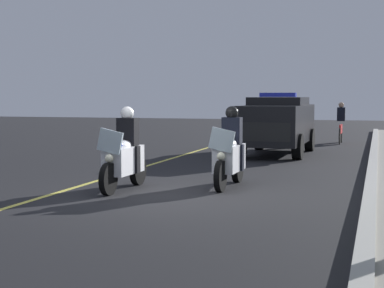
{
  "coord_description": "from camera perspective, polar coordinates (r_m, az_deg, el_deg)",
  "views": [
    {
      "loc": [
        11.11,
        3.85,
        1.93
      ],
      "look_at": [
        -1.52,
        0.0,
        0.9
      ],
      "focal_mm": 57.34,
      "sensor_mm": 36.0,
      "label": 1
    }
  ],
  "objects": [
    {
      "name": "ground_plane",
      "position": [
        11.91,
        -2.14,
        -4.86
      ],
      "size": [
        80.0,
        80.0,
        0.0
      ],
      "primitive_type": "plane",
      "color": "black"
    },
    {
      "name": "curb_strip",
      "position": [
        11.26,
        16.17,
        -5.19
      ],
      "size": [
        48.0,
        0.24,
        0.15
      ],
      "primitive_type": "cube",
      "color": "#B7B5AD",
      "rests_on": "ground"
    },
    {
      "name": "lane_stripe_center",
      "position": [
        12.83,
        -11.83,
        -4.27
      ],
      "size": [
        48.0,
        0.12,
        0.01
      ],
      "primitive_type": "cube",
      "color": "#E0D14C",
      "rests_on": "ground"
    },
    {
      "name": "police_motorcycle_lead_left",
      "position": [
        12.7,
        -6.34,
        -1.13
      ],
      "size": [
        2.14,
        0.56,
        1.72
      ],
      "color": "black",
      "rests_on": "ground"
    },
    {
      "name": "police_motorcycle_lead_right",
      "position": [
        13.07,
        3.53,
        -0.95
      ],
      "size": [
        2.14,
        0.56,
        1.72
      ],
      "color": "black",
      "rests_on": "ground"
    },
    {
      "name": "police_suv",
      "position": [
        20.59,
        7.93,
        2.01
      ],
      "size": [
        4.93,
        2.12,
        2.05
      ],
      "color": "black",
      "rests_on": "ground"
    },
    {
      "name": "cyclist_background",
      "position": [
        25.81,
        13.69,
        1.92
      ],
      "size": [
        1.76,
        0.32,
        1.69
      ],
      "color": "black",
      "rests_on": "ground"
    }
  ]
}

